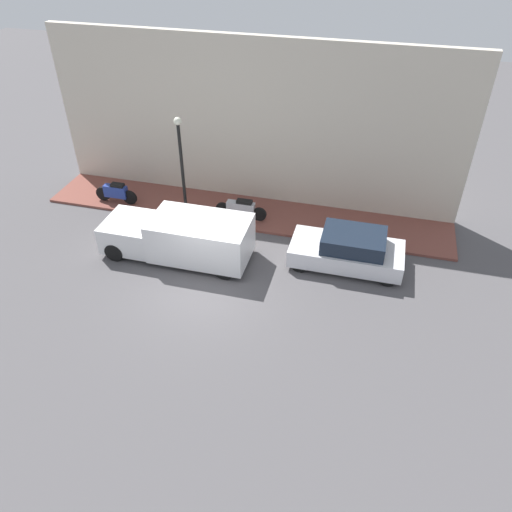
{
  "coord_description": "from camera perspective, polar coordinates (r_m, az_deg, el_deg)",
  "views": [
    {
      "loc": [
        -11.78,
        -4.79,
        10.66
      ],
      "look_at": [
        1.2,
        -1.38,
        0.6
      ],
      "focal_mm": 35.0,
      "sensor_mm": 36.0,
      "label": 1
    }
  ],
  "objects": [
    {
      "name": "motorcycle_blue",
      "position": [
        21.26,
        -15.7,
        7.04
      ],
      "size": [
        0.3,
        1.8,
        0.86
      ],
      "color": "navy",
      "rests_on": "sidewalk"
    },
    {
      "name": "building_facade",
      "position": [
        19.85,
        -0.33,
        14.88
      ],
      "size": [
        0.3,
        16.2,
        6.46
      ],
      "color": "beige",
      "rests_on": "ground_plane"
    },
    {
      "name": "streetlamp",
      "position": [
        18.79,
        -8.54,
        10.97
      ],
      "size": [
        0.28,
        0.28,
        4.04
      ],
      "color": "black",
      "rests_on": "sidewalk"
    },
    {
      "name": "scooter_silver",
      "position": [
        19.45,
        -1.72,
        5.49
      ],
      "size": [
        0.3,
        2.05,
        0.81
      ],
      "color": "#B7B7BF",
      "rests_on": "sidewalk"
    },
    {
      "name": "sidewalk",
      "position": [
        20.12,
        -1.3,
        5.03
      ],
      "size": [
        2.41,
        16.2,
        0.1
      ],
      "color": "brown",
      "rests_on": "ground_plane"
    },
    {
      "name": "parked_car",
      "position": [
        17.3,
        10.5,
        0.69
      ],
      "size": [
        1.77,
        3.83,
        1.31
      ],
      "color": "silver",
      "rests_on": "ground_plane"
    },
    {
      "name": "ground_plane",
      "position": [
        16.59,
        -5.67,
        -3.34
      ],
      "size": [
        60.0,
        60.0,
        0.0
      ],
      "primitive_type": "plane",
      "color": "#514F51"
    },
    {
      "name": "delivery_van",
      "position": [
        17.54,
        -8.77,
        2.25
      ],
      "size": [
        1.92,
        5.21,
        1.59
      ],
      "color": "white",
      "rests_on": "ground_plane"
    }
  ]
}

